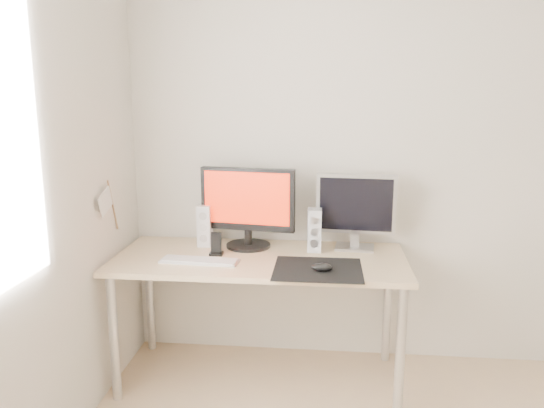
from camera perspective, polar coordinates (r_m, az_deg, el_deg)
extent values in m
plane|color=beige|center=(3.22, 16.23, 4.90)|extent=(3.50, 0.00, 3.50)
cube|color=black|center=(2.73, 4.96, -7.00)|extent=(0.45, 0.40, 0.00)
ellipsoid|color=black|center=(2.70, 5.38, -6.79)|extent=(0.11, 0.06, 0.04)
cube|color=#D1B587|center=(2.94, -1.31, -5.96)|extent=(1.60, 0.70, 0.03)
cylinder|color=silver|center=(2.99, -16.64, -13.65)|extent=(0.05, 0.05, 0.70)
cylinder|color=silver|center=(2.81, 13.63, -15.18)|extent=(0.05, 0.05, 0.70)
cylinder|color=silver|center=(3.49, -13.00, -9.70)|extent=(0.05, 0.05, 0.70)
cylinder|color=silver|center=(3.34, 12.31, -10.68)|extent=(0.05, 0.05, 0.70)
cylinder|color=black|center=(3.12, -2.56, -4.47)|extent=(0.29, 0.29, 0.02)
cylinder|color=black|center=(3.10, -2.57, -3.26)|extent=(0.05, 0.05, 0.12)
cube|color=black|center=(3.04, -2.64, 0.51)|extent=(0.55, 0.12, 0.36)
cube|color=red|center=(3.02, -2.77, 0.61)|extent=(0.50, 0.08, 0.30)
cube|color=#B1B1B3|center=(3.11, 8.87, -4.63)|extent=(0.23, 0.18, 0.01)
cube|color=#B3B3B6|center=(3.10, 8.90, -3.61)|extent=(0.05, 0.04, 0.10)
cube|color=#AAAAAC|center=(3.05, 9.02, 0.01)|extent=(0.45, 0.08, 0.34)
cube|color=black|center=(3.03, 9.00, -0.07)|extent=(0.41, 0.04, 0.30)
cube|color=white|center=(3.13, -7.24, -2.31)|extent=(0.08, 0.09, 0.24)
cylinder|color=#AFAFB1|center=(3.11, -7.38, -3.69)|extent=(0.05, 0.01, 0.05)
cylinder|color=silver|center=(3.09, -7.41, -2.50)|extent=(0.05, 0.01, 0.05)
cylinder|color=#B0B0B2|center=(3.08, -7.44, -1.30)|extent=(0.05, 0.01, 0.05)
cube|color=silver|center=(3.01, 4.60, -2.83)|extent=(0.08, 0.09, 0.24)
cylinder|color=#ACABAE|center=(2.99, 4.56, -4.27)|extent=(0.05, 0.01, 0.05)
cylinder|color=#BEBEC0|center=(2.97, 4.58, -3.03)|extent=(0.05, 0.01, 0.05)
cylinder|color=silver|center=(2.95, 4.60, -1.79)|extent=(0.05, 0.01, 0.05)
cube|color=#BDBCBF|center=(2.87, -7.80, -6.10)|extent=(0.43, 0.15, 0.01)
cube|color=silver|center=(2.86, -7.81, -5.95)|extent=(0.41, 0.13, 0.01)
cube|color=black|center=(2.98, -6.00, -5.32)|extent=(0.07, 0.06, 0.02)
cube|color=black|center=(2.96, -6.02, -4.12)|extent=(0.06, 0.03, 0.11)
cylinder|color=#A57F54|center=(2.98, -16.76, -0.12)|extent=(0.01, 0.10, 0.29)
cube|color=white|center=(2.90, -17.45, 0.29)|extent=(0.00, 0.19, 0.15)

